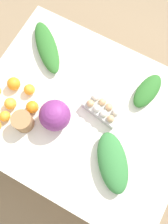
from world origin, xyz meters
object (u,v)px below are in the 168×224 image
Objects in this scene: greens_bunch_scallion at (113,162)px; orange_1 at (5,116)px; greens_bunch_beet_tops at (47,47)px; orange_4 at (32,107)px; paper_bag at (23,121)px; greens_bunch_kale at (147,91)px; orange_6 at (29,90)px; egg_carton at (103,109)px; orange_2 at (14,84)px; cabbage_purple at (55,115)px; orange_3 at (10,103)px.

orange_1 is at bearing -174.62° from greens_bunch_scallion.
greens_bunch_beet_tops is 0.42m from orange_4.
paper_bag reaches higher than greens_bunch_kale.
orange_4 is 1.11× the size of orange_6.
egg_carton reaches higher than greens_bunch_beet_tops.
egg_carton is 0.57m from orange_2.
egg_carton is 0.32m from greens_bunch_scallion.
greens_bunch_scallion reaches higher than orange_2.
orange_1 is at bearing -87.97° from greens_bunch_beet_tops.
cabbage_purple is 2.25× the size of orange_2.
paper_bag reaches higher than orange_3.
orange_6 is (-0.08, 0.19, -0.02)m from paper_bag.
greens_bunch_kale is (0.70, 0.04, -0.00)m from greens_bunch_beet_tops.
paper_bag is (-0.15, -0.11, -0.04)m from cabbage_purple.
orange_1 is at bearing -80.13° from orange_3.
egg_carton reaches higher than greens_bunch_kale.
greens_bunch_kale is 0.83m from orange_2.
greens_bunch_beet_tops is (-0.51, 0.20, -0.01)m from egg_carton.
paper_bag reaches higher than greens_bunch_beet_tops.
orange_2 is (-0.75, 0.14, -0.01)m from greens_bunch_scallion.
paper_bag is 0.12m from orange_1.
orange_3 is 0.95× the size of orange_4.
paper_bag is at bearing -67.19° from orange_6.
orange_3 is (-0.70, 0.02, -0.01)m from greens_bunch_scallion.
greens_bunch_kale is at bearing 90.67° from greens_bunch_scallion.
egg_carton is 0.72× the size of greens_bunch_scallion.
greens_bunch_scallion reaches higher than orange_3.
cabbage_purple is 0.49m from greens_bunch_beet_tops.
orange_4 is at bearing 173.83° from greens_bunch_scallion.
orange_2 is 1.18× the size of orange_6.
orange_6 is at bearing 112.81° from paper_bag.
orange_1 is at bearing -100.09° from orange_6.
orange_2 is at bearing 108.13° from orange_1.
egg_carton is 0.56m from orange_3.
egg_carton reaches higher than orange_3.
paper_bag is at bearing -136.55° from greens_bunch_kale.
orange_3 is at bearing -144.92° from egg_carton.
orange_2 reaches higher than greens_bunch_beet_tops.
cabbage_purple is at bearing -18.33° from orange_6.
orange_2 is at bearing 136.13° from paper_bag.
orange_2 is (-0.34, 0.06, -0.05)m from cabbage_purple.
orange_3 is (-0.51, -0.23, -0.01)m from egg_carton.
cabbage_purple is at bearing 10.64° from orange_3.
orange_6 is at bearing 79.91° from orange_1.
greens_bunch_kale is at bearing 25.43° from orange_2.
orange_6 is (-0.65, 0.15, -0.01)m from greens_bunch_scallion.
greens_bunch_beet_tops is at bearing 127.36° from cabbage_purple.
greens_bunch_kale is (0.19, 0.24, -0.01)m from egg_carton.
cabbage_purple is 0.17m from orange_4.
greens_bunch_beet_tops is 0.70m from greens_bunch_kale.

